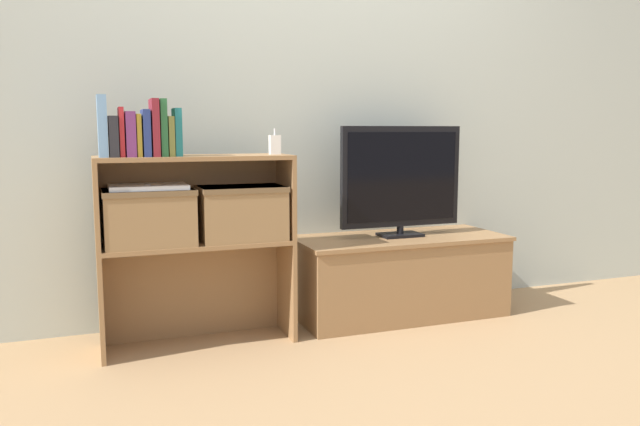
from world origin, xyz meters
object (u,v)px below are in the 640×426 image
laptop (148,187)px  book_charcoal (113,137)px  tv_stand (399,276)px  tv (401,179)px  book_forest (163,128)px  baby_monitor (275,145)px  storage_basket_right (242,211)px  book_skyblue (102,126)px  storage_basket_left (149,215)px  book_crimson (121,132)px  book_navy (146,133)px  book_olive (170,136)px  book_plum (130,134)px  book_mustard (138,135)px  book_maroon (155,128)px  book_teal (177,132)px

laptop → book_charcoal: bearing=-169.5°
tv_stand → tv: (0.00, -0.00, 0.52)m
book_forest → baby_monitor: 0.52m
book_charcoal → book_forest: bearing=0.0°
tv_stand → baby_monitor: size_ratio=9.34×
storage_basket_right → laptop: bearing=180.0°
book_charcoal → book_skyblue: bearing=180.0°
tv → storage_basket_left: 1.29m
book_crimson → book_navy: bearing=-0.0°
laptop → book_olive: bearing=-14.3°
book_forest → storage_basket_left: size_ratio=0.62×
book_plum → book_forest: 0.14m
book_mustard → book_maroon: size_ratio=0.74×
book_navy → book_maroon: book_maroon is taller
book_olive → book_skyblue: bearing=180.0°
book_maroon → tv_stand: bearing=5.7°
book_navy → laptop: 0.23m
book_forest → baby_monitor: (0.51, 0.04, -0.08)m
storage_basket_right → book_navy: bearing=-176.6°
baby_monitor → laptop: bearing=-178.5°
book_navy → laptop: bearing=82.3°
book_plum → storage_basket_right: size_ratio=0.49×
book_olive → laptop: size_ratio=0.52×
book_maroon → baby_monitor: bearing=4.2°
tv_stand → book_forest: 1.45m
book_teal → baby_monitor: bearing=5.1°
book_plum → book_forest: book_forest is taller
tv → book_forest: (-1.21, -0.12, 0.26)m
book_skyblue → book_maroon: (0.21, 0.00, -0.01)m
tv_stand → baby_monitor: baby_monitor is taller
book_navy → book_forest: bearing=0.0°
book_maroon → storage_basket_right: size_ratio=0.63×
book_mustard → book_charcoal: bearing=180.0°
book_crimson → storage_basket_right: bearing=2.8°
book_crimson → baby_monitor: book_crimson is taller
book_forest → book_plum: bearing=180.0°
book_maroon → baby_monitor: 0.55m
book_skyblue → storage_basket_left: book_skyblue is taller
book_forest → baby_monitor: bearing=4.5°
tv → storage_basket_left: size_ratio=1.72×
baby_monitor → book_teal: bearing=-174.9°
book_mustard → book_forest: size_ratio=0.74×
book_navy → book_forest: 0.07m
tv → book_maroon: bearing=-174.3°
tv → storage_basket_right: size_ratio=1.72×
book_mustard → laptop: book_mustard is taller
book_mustard → storage_basket_right: 0.56m
book_crimson → book_forest: (0.17, 0.00, 0.02)m
laptop → tv: bearing=4.4°
book_olive → laptop: 0.24m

